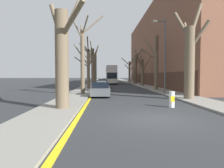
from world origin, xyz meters
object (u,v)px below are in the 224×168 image
object	(u,v)px
street_tree_right_1	(156,61)
parked_car_1	(102,87)
street_tree_left_2	(88,66)
street_tree_right_4	(129,71)
street_tree_right_0	(190,57)
parked_car_2	(102,85)
parked_car_3	(103,83)
lamp_post	(164,53)
street_tree_left_1	(83,57)
parked_car_0	(101,89)
traffic_bollard	(172,99)
street_tree_left_3	(92,65)
street_tree_left_4	(94,67)
street_tree_left_0	(63,54)
street_tree_right_3	(136,68)
street_tree_right_2	(142,70)
double_decker_bus	(111,74)

from	to	relation	value
street_tree_right_1	parked_car_1	bearing A→B (deg)	-168.33
street_tree_left_2	street_tree_right_4	bearing A→B (deg)	70.65
street_tree_right_0	parked_car_2	world-z (taller)	street_tree_right_0
parked_car_3	lamp_post	xyz separation A→B (m)	(6.86, -16.04, 3.83)
street_tree_left_1	parked_car_0	bearing A→B (deg)	-38.42
street_tree_left_1	street_tree_left_2	bearing A→B (deg)	91.53
parked_car_1	parked_car_3	world-z (taller)	parked_car_3
street_tree_right_4	parked_car_3	distance (m)	21.61
street_tree_right_4	traffic_bollard	bearing A→B (deg)	-93.61
street_tree_right_0	parked_car_0	world-z (taller)	street_tree_right_0
parked_car_3	street_tree_left_3	bearing A→B (deg)	141.48
street_tree_left_3	street_tree_left_4	size ratio (longest dim) A/B	0.93
parked_car_0	parked_car_3	size ratio (longest dim) A/B	0.98
street_tree_right_4	parked_car_0	bearing A→B (deg)	-101.30
street_tree_left_3	parked_car_0	size ratio (longest dim) A/B	2.00
parked_car_0	street_tree_left_1	bearing A→B (deg)	141.58
street_tree_left_4	parked_car_3	xyz separation A→B (m)	(2.08, -10.55, -3.37)
street_tree_left_0	parked_car_1	distance (m)	13.93
street_tree_right_3	lamp_post	bearing A→B (deg)	-91.84
street_tree_left_3	street_tree_left_1	bearing A→B (deg)	-89.71
street_tree_left_0	street_tree_left_2	world-z (taller)	street_tree_left_2
street_tree_left_1	street_tree_right_2	size ratio (longest dim) A/B	1.26
street_tree_right_3	street_tree_right_2	bearing A→B (deg)	-91.88
street_tree_left_0	street_tree_right_2	size ratio (longest dim) A/B	1.06
street_tree_right_2	lamp_post	world-z (taller)	lamp_post
street_tree_left_2	double_decker_bus	world-z (taller)	street_tree_left_2
street_tree_right_0	street_tree_right_1	world-z (taller)	street_tree_right_0
street_tree_right_4	parked_car_0	xyz separation A→B (m)	(-7.56, -37.83, -2.77)
street_tree_right_2	parked_car_2	distance (m)	9.28
parked_car_0	traffic_bollard	size ratio (longest dim) A/B	4.12
street_tree_right_2	lamp_post	bearing A→B (deg)	-91.82
street_tree_left_2	street_tree_right_1	world-z (taller)	street_tree_right_1
parked_car_3	parked_car_0	bearing A→B (deg)	-90.00
street_tree_right_2	parked_car_3	xyz separation A→B (m)	(-7.34, 0.88, -2.33)
double_decker_bus	parked_car_1	distance (m)	23.18
street_tree_left_2	street_tree_right_4	xyz separation A→B (m)	(9.69, 27.60, -0.09)
street_tree_right_2	parked_car_2	world-z (taller)	street_tree_right_2
street_tree_left_4	traffic_bollard	bearing A→B (deg)	-79.14
parked_car_3	traffic_bollard	xyz separation A→B (m)	(4.72, -24.89, -0.14)
parked_car_3	street_tree_left_0	bearing A→B (deg)	-94.68
street_tree_left_2	lamp_post	xyz separation A→B (m)	(8.99, -8.49, 0.96)
parked_car_0	street_tree_right_2	bearing A→B (deg)	66.54
street_tree_right_1	double_decker_bus	world-z (taller)	street_tree_right_1
street_tree_left_3	parked_car_2	world-z (taller)	street_tree_left_3
street_tree_right_0	street_tree_right_4	size ratio (longest dim) A/B	1.15
street_tree_right_0	street_tree_right_4	xyz separation A→B (m)	(0.03, 41.05, -0.18)
double_decker_bus	parked_car_0	size ratio (longest dim) A/B	2.68
parked_car_2	lamp_post	bearing A→B (deg)	-55.54
street_tree_left_3	street_tree_right_1	bearing A→B (deg)	-52.25
street_tree_left_0	parked_car_3	world-z (taller)	street_tree_left_0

